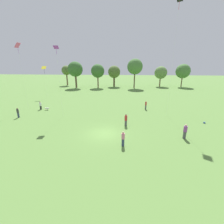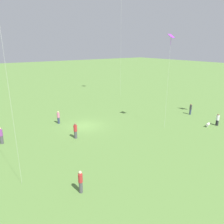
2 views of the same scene
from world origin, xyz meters
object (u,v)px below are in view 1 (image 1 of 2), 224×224
object	(u,v)px
person_2	(18,113)
kite_0	(179,9)
person_0	(123,139)
kite_2	(56,51)
kite_1	(18,47)
picnic_bag_0	(204,123)
kite_3	(44,68)
dog_0	(47,108)
person_4	(146,105)
person_1	(126,120)
person_3	(40,106)
person_5	(185,132)

from	to	relation	value
person_2	kite_0	xyz separation A→B (m)	(26.09, 3.40, 15.90)
person_0	kite_2	xyz separation A→B (m)	(-10.90, 9.43, 9.95)
kite_1	kite_2	world-z (taller)	kite_1
kite_0	picnic_bag_0	xyz separation A→B (m)	(4.96, -3.46, -16.66)
kite_3	picnic_bag_0	distance (m)	39.83
kite_1	dog_0	world-z (taller)	kite_1
person_4	kite_2	xyz separation A→B (m)	(-15.32, -5.57, 9.92)
person_1	person_2	world-z (taller)	person_1
person_4	kite_3	distance (m)	29.47
kite_1	person_2	bearing A→B (deg)	65.69
kite_3	person_4	bearing A→B (deg)	10.32
kite_0	kite_2	world-z (taller)	kite_0
dog_0	picnic_bag_0	bearing A→B (deg)	-109.20
person_3	kite_3	size ratio (longest dim) A/B	0.19
person_3	picnic_bag_0	bearing A→B (deg)	12.41
picnic_bag_0	kite_1	bearing A→B (deg)	169.30
kite_2	kite_1	bearing A→B (deg)	9.56
person_1	dog_0	size ratio (longest dim) A/B	2.35
person_1	kite_1	world-z (taller)	kite_1
kite_0	kite_3	xyz separation A→B (m)	(-29.89, 14.17, -8.88)
kite_2	picnic_bag_0	distance (m)	25.96
person_2	picnic_bag_0	world-z (taller)	person_2
person_5	kite_3	distance (m)	38.36
person_2	person_4	xyz separation A→B (m)	(22.78, 6.96, 0.04)
kite_1	kite_0	bearing A→B (deg)	129.80
person_2	picnic_bag_0	size ratio (longest dim) A/B	5.03
person_5	kite_1	distance (m)	32.59
person_2	kite_3	distance (m)	19.30
person_0	kite_1	size ratio (longest dim) A/B	0.14
kite_1	picnic_bag_0	xyz separation A→B (m)	(33.34, -6.30, -11.91)
person_0	picnic_bag_0	distance (m)	15.01
person_4	person_3	bearing A→B (deg)	161.43
person_5	kite_0	bearing A→B (deg)	-32.59
person_1	picnic_bag_0	bearing A→B (deg)	-118.10
person_2	kite_0	size ratio (longest dim) A/B	0.09
kite_1	kite_2	xyz separation A→B (m)	(9.75, -4.85, -1.18)
kite_3	picnic_bag_0	bearing A→B (deg)	5.24
person_4	person_5	distance (m)	12.93
dog_0	picnic_bag_0	size ratio (longest dim) A/B	2.30
person_2	kite_2	distance (m)	12.52
person_3	person_5	distance (m)	26.97
person_1	person_2	distance (m)	18.81
person_3	dog_0	distance (m)	1.62
kite_2	picnic_bag_0	xyz separation A→B (m)	(23.59, -1.45, -10.73)
person_5	kite_0	world-z (taller)	kite_0
kite_0	picnic_bag_0	world-z (taller)	kite_0
person_2	person_3	world-z (taller)	person_2
person_4	person_0	bearing A→B (deg)	-129.94
kite_0	kite_1	distance (m)	28.91
person_0	kite_2	distance (m)	17.52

